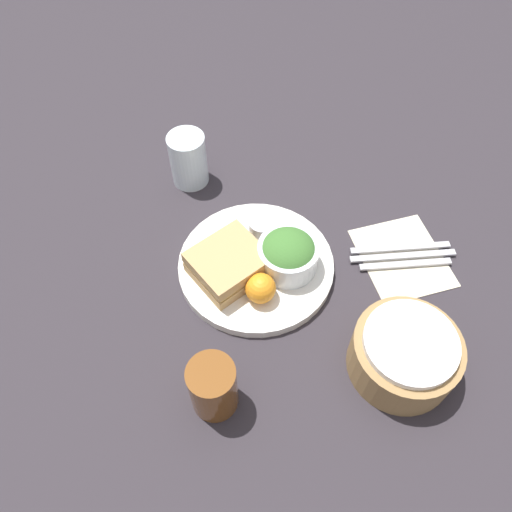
{
  "coord_description": "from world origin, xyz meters",
  "views": [
    {
      "loc": [
        0.13,
        0.47,
        0.74
      ],
      "look_at": [
        0.0,
        0.0,
        0.04
      ],
      "focal_mm": 35.0,
      "sensor_mm": 36.0,
      "label": 1
    }
  ],
  "objects_px": {
    "water_glass": "(188,159)",
    "sandwich": "(229,264)",
    "drink_glass": "(213,387)",
    "bread_basket": "(404,354)",
    "salad_bowl": "(288,254)",
    "knife": "(403,256)",
    "spoon": "(405,264)",
    "fork": "(400,248)",
    "dressing_cup": "(262,228)",
    "plate": "(256,266)"
  },
  "relations": [
    {
      "from": "salad_bowl",
      "to": "spoon",
      "type": "relative_size",
      "value": 0.63
    },
    {
      "from": "knife",
      "to": "water_glass",
      "type": "distance_m",
      "value": 0.44
    },
    {
      "from": "spoon",
      "to": "salad_bowl",
      "type": "bearing_deg",
      "value": 177.57
    },
    {
      "from": "knife",
      "to": "water_glass",
      "type": "relative_size",
      "value": 1.76
    },
    {
      "from": "salad_bowl",
      "to": "water_glass",
      "type": "height_order",
      "value": "water_glass"
    },
    {
      "from": "drink_glass",
      "to": "bread_basket",
      "type": "relative_size",
      "value": 0.65
    },
    {
      "from": "dressing_cup",
      "to": "knife",
      "type": "distance_m",
      "value": 0.26
    },
    {
      "from": "drink_glass",
      "to": "bread_basket",
      "type": "xyz_separation_m",
      "value": [
        -0.29,
        0.02,
        -0.01
      ]
    },
    {
      "from": "bread_basket",
      "to": "fork",
      "type": "height_order",
      "value": "bread_basket"
    },
    {
      "from": "fork",
      "to": "plate",
      "type": "bearing_deg",
      "value": -176.09
    },
    {
      "from": "bread_basket",
      "to": "spoon",
      "type": "xyz_separation_m",
      "value": [
        -0.09,
        -0.17,
        -0.04
      ]
    },
    {
      "from": "sandwich",
      "to": "salad_bowl",
      "type": "relative_size",
      "value": 1.43
    },
    {
      "from": "fork",
      "to": "spoon",
      "type": "bearing_deg",
      "value": -90.0
    },
    {
      "from": "bread_basket",
      "to": "fork",
      "type": "bearing_deg",
      "value": -115.93
    },
    {
      "from": "dressing_cup",
      "to": "drink_glass",
      "type": "height_order",
      "value": "drink_glass"
    },
    {
      "from": "fork",
      "to": "salad_bowl",
      "type": "bearing_deg",
      "value": -172.66
    },
    {
      "from": "salad_bowl",
      "to": "fork",
      "type": "height_order",
      "value": "salad_bowl"
    },
    {
      "from": "dressing_cup",
      "to": "salad_bowl",
      "type": "bearing_deg",
      "value": 106.44
    },
    {
      "from": "knife",
      "to": "salad_bowl",
      "type": "bearing_deg",
      "value": -177.52
    },
    {
      "from": "plate",
      "to": "drink_glass",
      "type": "distance_m",
      "value": 0.25
    },
    {
      "from": "dressing_cup",
      "to": "knife",
      "type": "xyz_separation_m",
      "value": [
        -0.23,
        0.11,
        -0.03
      ]
    },
    {
      "from": "knife",
      "to": "spoon",
      "type": "bearing_deg",
      "value": -90.0
    },
    {
      "from": "spoon",
      "to": "water_glass",
      "type": "height_order",
      "value": "water_glass"
    },
    {
      "from": "sandwich",
      "to": "spoon",
      "type": "xyz_separation_m",
      "value": [
        -0.3,
        0.06,
        -0.04
      ]
    },
    {
      "from": "fork",
      "to": "spoon",
      "type": "relative_size",
      "value": 1.11
    },
    {
      "from": "spoon",
      "to": "knife",
      "type": "bearing_deg",
      "value": 90.0
    },
    {
      "from": "water_glass",
      "to": "dressing_cup",
      "type": "bearing_deg",
      "value": 116.89
    },
    {
      "from": "bread_basket",
      "to": "water_glass",
      "type": "xyz_separation_m",
      "value": [
        0.23,
        -0.48,
        0.01
      ]
    },
    {
      "from": "fork",
      "to": "water_glass",
      "type": "height_order",
      "value": "water_glass"
    },
    {
      "from": "sandwich",
      "to": "drink_glass",
      "type": "height_order",
      "value": "drink_glass"
    },
    {
      "from": "drink_glass",
      "to": "fork",
      "type": "distance_m",
      "value": 0.43
    },
    {
      "from": "salad_bowl",
      "to": "knife",
      "type": "bearing_deg",
      "value": 171.47
    },
    {
      "from": "fork",
      "to": "knife",
      "type": "distance_m",
      "value": 0.02
    },
    {
      "from": "plate",
      "to": "fork",
      "type": "height_order",
      "value": "plate"
    },
    {
      "from": "knife",
      "to": "water_glass",
      "type": "bearing_deg",
      "value": 148.81
    },
    {
      "from": "plate",
      "to": "sandwich",
      "type": "xyz_separation_m",
      "value": [
        0.05,
        0.01,
        0.03
      ]
    },
    {
      "from": "plate",
      "to": "dressing_cup",
      "type": "bearing_deg",
      "value": -114.9
    },
    {
      "from": "fork",
      "to": "knife",
      "type": "height_order",
      "value": "same"
    },
    {
      "from": "drink_glass",
      "to": "spoon",
      "type": "bearing_deg",
      "value": -159.3
    },
    {
      "from": "water_glass",
      "to": "sandwich",
      "type": "bearing_deg",
      "value": 93.89
    },
    {
      "from": "sandwich",
      "to": "knife",
      "type": "relative_size",
      "value": 0.77
    },
    {
      "from": "water_glass",
      "to": "salad_bowl",
      "type": "bearing_deg",
      "value": 113.94
    },
    {
      "from": "sandwich",
      "to": "bread_basket",
      "type": "height_order",
      "value": "bread_basket"
    },
    {
      "from": "dressing_cup",
      "to": "bread_basket",
      "type": "relative_size",
      "value": 0.28
    },
    {
      "from": "dressing_cup",
      "to": "knife",
      "type": "height_order",
      "value": "dressing_cup"
    },
    {
      "from": "bread_basket",
      "to": "spoon",
      "type": "bearing_deg",
      "value": -118.71
    },
    {
      "from": "sandwich",
      "to": "bread_basket",
      "type": "bearing_deg",
      "value": 132.91
    },
    {
      "from": "plate",
      "to": "salad_bowl",
      "type": "distance_m",
      "value": 0.07
    },
    {
      "from": "salad_bowl",
      "to": "water_glass",
      "type": "relative_size",
      "value": 0.95
    },
    {
      "from": "plate",
      "to": "knife",
      "type": "distance_m",
      "value": 0.26
    }
  ]
}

